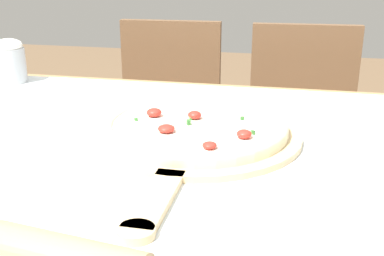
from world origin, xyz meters
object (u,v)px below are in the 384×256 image
object	(u,v)px
rolling_pin	(21,251)
chair_left	(167,123)
pizza	(195,125)
pizza_peel	(193,138)
flour_cup	(10,60)
chair_right	(301,133)

from	to	relation	value
rolling_pin	chair_left	size ratio (longest dim) A/B	0.44
pizza	rolling_pin	world-z (taller)	rolling_pin
pizza_peel	pizza	size ratio (longest dim) A/B	1.66
chair_left	pizza_peel	bearing A→B (deg)	-73.43
pizza	rolling_pin	distance (m)	0.47
rolling_pin	flour_cup	size ratio (longest dim) A/B	3.21
rolling_pin	flour_cup	distance (m)	0.92
pizza_peel	chair_left	bearing A→B (deg)	108.80
pizza	rolling_pin	bearing A→B (deg)	-102.23
rolling_pin	chair_right	world-z (taller)	chair_right
pizza	flour_cup	world-z (taller)	flour_cup
pizza	chair_right	xyz separation A→B (m)	(0.22, 0.81, -0.29)
chair_right	flour_cup	bearing A→B (deg)	-151.45
flour_cup	pizza	bearing A→B (deg)	-28.38
flour_cup	chair_left	bearing A→B (deg)	57.64
pizza_peel	chair_right	size ratio (longest dim) A/B	0.67
chair_left	chair_right	xyz separation A→B (m)	(0.50, -0.00, 0.00)
rolling_pin	pizza_peel	bearing A→B (deg)	77.30
rolling_pin	chair_right	xyz separation A→B (m)	(0.32, 1.26, -0.29)
pizza_peel	rolling_pin	xyz separation A→B (m)	(-0.10, -0.44, 0.02)
pizza	chair_right	distance (m)	0.89
pizza_peel	flour_cup	size ratio (longest dim) A/B	4.84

